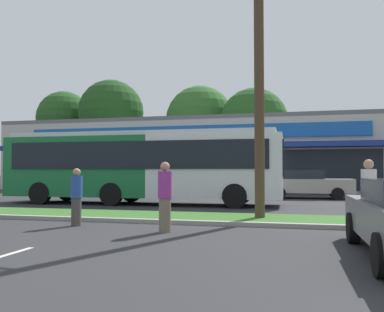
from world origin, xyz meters
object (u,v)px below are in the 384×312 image
car_0 (307,184)px  pedestrian_far (165,197)px  utility_pole (255,29)px  pedestrian_near_bench (76,197)px  pedestrian_by_pole (369,196)px  city_bus (142,165)px

car_0 → pedestrian_far: 14.12m
utility_pole → pedestrian_near_bench: utility_pole is taller
car_0 → pedestrian_by_pole: bearing=-85.3°
pedestrian_far → city_bus: bearing=-98.6°
city_bus → car_0: (7.43, 5.75, -0.97)m
utility_pole → pedestrian_by_pole: 5.99m
pedestrian_near_bench → car_0: bearing=-140.4°
pedestrian_far → pedestrian_by_pole: bearing=158.4°
city_bus → pedestrian_far: (3.58, -7.84, -0.89)m
car_0 → pedestrian_near_bench: bearing=-116.8°
car_0 → pedestrian_near_bench: 14.61m
utility_pole → city_bus: size_ratio=0.87×
city_bus → car_0: 9.44m
city_bus → pedestrian_far: bearing=-66.1°
car_0 → pedestrian_by_pole: pedestrian_by_pole is taller
utility_pole → city_bus: (-5.57, 5.10, -4.08)m
utility_pole → pedestrian_far: size_ratio=6.32×
pedestrian_near_bench → pedestrian_by_pole: 7.63m
car_0 → pedestrian_by_pole: size_ratio=2.63×
utility_pole → pedestrian_by_pole: size_ratio=6.12×
city_bus → car_0: bearing=37.1°
utility_pole → pedestrian_near_bench: bearing=-155.0°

